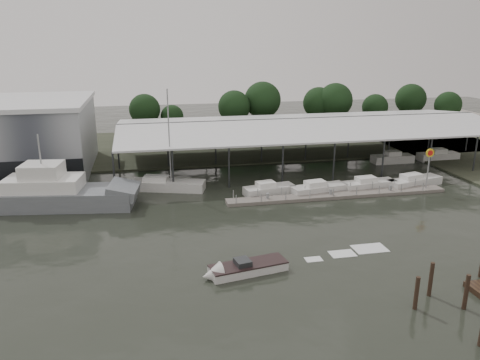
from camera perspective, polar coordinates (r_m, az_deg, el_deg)
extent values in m
plane|color=#232820|center=(45.90, -0.74, -7.23)|extent=(200.00, 200.00, 0.00)
cube|color=#393C2D|center=(85.60, -6.03, 4.17)|extent=(140.00, 30.00, 0.30)
cube|color=#92979C|center=(75.26, -26.96, 4.49)|extent=(24.00, 20.00, 10.00)
cube|color=#2A2C2E|center=(74.46, 8.16, 7.41)|extent=(58.00, 0.40, 0.30)
cylinder|color=#2A2C2E|center=(60.00, -15.11, 0.80)|extent=(0.24, 0.24, 5.50)
cylinder|color=#2A2C2E|center=(82.36, -14.28, 5.12)|extent=(0.24, 0.24, 5.50)
cylinder|color=#2A2C2E|center=(98.28, 22.00, 6.25)|extent=(0.24, 0.24, 5.50)
cube|color=slate|center=(59.01, 11.85, -1.83)|extent=(28.00, 2.00, 0.40)
cylinder|color=gray|center=(54.27, -0.47, -2.45)|extent=(0.10, 0.10, 1.20)
cylinder|color=gray|center=(65.69, 22.06, -0.27)|extent=(0.10, 0.10, 1.20)
cube|color=gray|center=(58.47, 10.98, -1.44)|extent=(0.30, 0.30, 0.70)
cylinder|color=gray|center=(63.98, 21.91, 0.90)|extent=(0.16, 0.16, 5.00)
cylinder|color=yellow|center=(63.39, 22.16, 3.07)|extent=(1.10, 0.12, 1.10)
cylinder|color=red|center=(63.34, 22.19, 3.06)|extent=(0.70, 0.05, 0.70)
cube|color=gray|center=(107.94, 24.41, 6.42)|extent=(10.00, 8.00, 4.00)
cube|color=slate|center=(58.29, -21.61, -2.20)|extent=(18.50, 7.73, 2.40)
cube|color=slate|center=(56.00, -14.03, -1.17)|extent=(4.08, 5.47, 1.85)
cube|color=silver|center=(58.12, -22.80, -0.53)|extent=(8.96, 5.50, 1.80)
cube|color=silver|center=(57.67, -22.99, 1.08)|extent=(4.79, 4.30, 1.61)
cylinder|color=gray|center=(57.13, -23.27, 3.40)|extent=(0.18, 0.18, 3.50)
cube|color=silver|center=(61.08, -8.81, -0.73)|extent=(9.89, 5.31, 1.40)
cube|color=silver|center=(61.21, -10.23, 0.12)|extent=(3.45, 2.62, 0.80)
cylinder|color=gray|center=(59.36, -8.64, 5.20)|extent=(0.16, 0.16, 11.98)
cylinder|color=gray|center=(61.00, -9.99, 0.56)|extent=(3.38, 1.15, 0.12)
cube|color=silver|center=(39.71, 1.03, -10.72)|extent=(6.79, 3.14, 0.90)
cone|color=silver|center=(38.71, -3.44, -11.51)|extent=(1.93, 2.25, 2.00)
cube|color=black|center=(39.52, 1.03, -10.20)|extent=(6.80, 3.20, 0.12)
cube|color=#2A2C2E|center=(39.23, 0.32, -10.01)|extent=(1.43, 1.59, 0.50)
cube|color=silver|center=(42.44, 8.96, -9.53)|extent=(2.30, 1.50, 0.04)
cube|color=silver|center=(43.93, 12.37, -8.77)|extent=(3.10, 2.00, 0.04)
cube|color=silver|center=(45.58, 15.53, -8.04)|extent=(3.90, 2.50, 0.04)
cube|color=silver|center=(58.79, 3.60, -1.26)|extent=(6.75, 3.33, 1.10)
cube|color=silver|center=(58.42, 3.15, -0.54)|extent=(2.51, 1.99, 0.70)
cube|color=silver|center=(59.82, 9.58, -1.15)|extent=(7.46, 3.28, 1.10)
cube|color=silver|center=(59.40, 9.16, -0.44)|extent=(2.74, 1.97, 0.70)
cube|color=silver|center=(63.00, 15.45, -0.61)|extent=(7.38, 2.87, 1.10)
cube|color=silver|center=(62.55, 15.09, 0.06)|extent=(2.66, 1.84, 0.70)
cube|color=silver|center=(66.18, 20.47, -0.24)|extent=(8.26, 4.13, 1.10)
cube|color=silver|center=(65.70, 20.17, 0.40)|extent=(3.10, 2.25, 0.70)
cylinder|color=#332419|center=(38.13, 25.81, -12.58)|extent=(0.32, 0.32, 3.32)
cylinder|color=#332419|center=(36.79, 20.67, -13.18)|extent=(0.32, 0.32, 3.15)
cylinder|color=#332419|center=(38.86, 22.19, -11.53)|extent=(0.32, 0.32, 3.34)
cylinder|color=black|center=(92.17, -11.41, 6.10)|extent=(0.50, 0.50, 4.20)
sphere|color=#1A3314|center=(91.57, -11.54, 8.43)|extent=(5.88, 5.88, 5.88)
cylinder|color=black|center=(92.48, -8.21, 5.96)|extent=(0.50, 0.50, 3.15)
sphere|color=#1A3314|center=(91.99, -8.28, 7.70)|extent=(4.40, 4.40, 4.40)
cylinder|color=black|center=(91.80, -0.71, 6.47)|extent=(0.50, 0.50, 4.45)
sphere|color=#1A3314|center=(91.17, -0.72, 8.94)|extent=(6.22, 6.22, 6.22)
cylinder|color=black|center=(94.15, 2.72, 6.92)|extent=(0.50, 0.50, 5.14)
sphere|color=#1A3314|center=(93.47, 2.76, 9.72)|extent=(7.19, 7.19, 7.19)
cylinder|color=black|center=(98.19, 9.44, 6.94)|extent=(0.50, 0.50, 4.50)
sphere|color=#1A3314|center=(97.60, 9.55, 9.28)|extent=(6.30, 6.30, 6.30)
cylinder|color=black|center=(97.62, 11.38, 6.91)|extent=(0.50, 0.50, 4.93)
sphere|color=#1A3314|center=(96.98, 11.53, 9.49)|extent=(6.91, 6.91, 6.91)
cylinder|color=black|center=(102.00, 15.98, 6.68)|extent=(0.50, 0.50, 3.77)
sphere|color=#1A3314|center=(101.50, 16.13, 8.56)|extent=(5.28, 5.28, 5.28)
cylinder|color=black|center=(108.23, 19.87, 7.10)|extent=(0.50, 0.50, 4.59)
sphere|color=#1A3314|center=(107.68, 20.09, 9.26)|extent=(6.43, 6.43, 6.43)
cylinder|color=black|center=(108.53, 23.80, 6.52)|extent=(0.50, 0.50, 3.94)
sphere|color=#1A3314|center=(108.04, 24.03, 8.37)|extent=(5.52, 5.52, 5.52)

